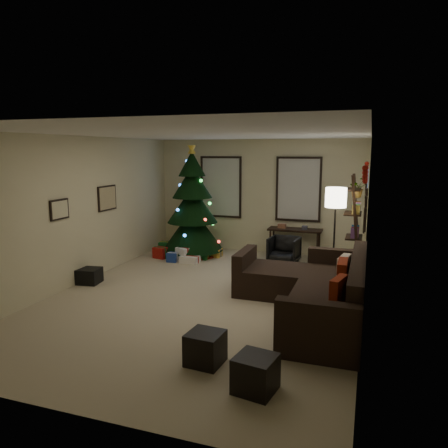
{
  "coord_description": "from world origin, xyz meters",
  "views": [
    {
      "loc": [
        2.52,
        -6.52,
        2.44
      ],
      "look_at": [
        0.1,
        0.6,
        1.15
      ],
      "focal_mm": 34.52,
      "sensor_mm": 36.0,
      "label": 1
    }
  ],
  "objects_px": {
    "desk_chair": "(284,250)",
    "bookshelf": "(355,230)",
    "desk": "(295,232)",
    "sofa": "(315,292)",
    "christmas_tree": "(192,209)"
  },
  "relations": [
    {
      "from": "desk_chair",
      "to": "bookshelf",
      "type": "bearing_deg",
      "value": -24.91
    },
    {
      "from": "desk_chair",
      "to": "sofa",
      "type": "bearing_deg",
      "value": -64.86
    },
    {
      "from": "desk",
      "to": "desk_chair",
      "type": "height_order",
      "value": "desk"
    },
    {
      "from": "sofa",
      "to": "desk_chair",
      "type": "height_order",
      "value": "sofa"
    },
    {
      "from": "bookshelf",
      "to": "desk_chair",
      "type": "bearing_deg",
      "value": 150.29
    },
    {
      "from": "desk_chair",
      "to": "desk",
      "type": "bearing_deg",
      "value": 84.09
    },
    {
      "from": "sofa",
      "to": "desk",
      "type": "relative_size",
      "value": 2.48
    },
    {
      "from": "christmas_tree",
      "to": "desk",
      "type": "height_order",
      "value": "christmas_tree"
    },
    {
      "from": "christmas_tree",
      "to": "bookshelf",
      "type": "height_order",
      "value": "christmas_tree"
    },
    {
      "from": "sofa",
      "to": "desk_chair",
      "type": "relative_size",
      "value": 5.13
    },
    {
      "from": "desk",
      "to": "bookshelf",
      "type": "height_order",
      "value": "bookshelf"
    },
    {
      "from": "desk",
      "to": "christmas_tree",
      "type": "bearing_deg",
      "value": -165.45
    },
    {
      "from": "sofa",
      "to": "christmas_tree",
      "type": "bearing_deg",
      "value": 139.27
    },
    {
      "from": "christmas_tree",
      "to": "sofa",
      "type": "xyz_separation_m",
      "value": [
        3.17,
        -2.73,
        -0.79
      ]
    },
    {
      "from": "desk_chair",
      "to": "bookshelf",
      "type": "height_order",
      "value": "bookshelf"
    }
  ]
}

